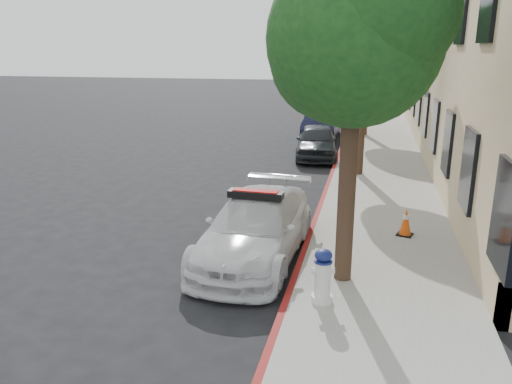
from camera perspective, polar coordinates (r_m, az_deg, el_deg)
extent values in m
plane|color=black|center=(11.55, -4.11, -4.79)|extent=(120.00, 120.00, 0.00)
cube|color=gray|center=(20.70, 13.86, 4.35)|extent=(3.20, 50.00, 0.15)
cube|color=maroon|center=(20.73, 9.60, 4.61)|extent=(0.12, 50.00, 0.15)
cylinder|color=black|center=(8.62, 10.35, 0.32)|extent=(0.30, 0.30, 3.30)
sphere|color=#123B16|center=(8.31, 11.22, 16.81)|extent=(2.80, 2.80, 2.80)
sphere|color=#123B16|center=(8.02, 14.32, 19.53)|extent=(2.24, 2.24, 2.24)
sphere|color=#123B16|center=(8.63, 8.79, 14.88)|extent=(2.10, 2.10, 2.10)
cylinder|color=black|center=(16.47, 11.87, 7.48)|extent=(0.30, 0.30, 3.19)
sphere|color=#123B16|center=(16.30, 12.36, 15.82)|extent=(2.60, 2.60, 2.60)
sphere|color=#123B16|center=(16.01, 13.92, 17.17)|extent=(2.08, 2.08, 2.08)
sphere|color=#123B16|center=(16.62, 11.07, 14.85)|extent=(1.95, 1.95, 1.95)
cylinder|color=black|center=(24.41, 12.43, 10.38)|extent=(0.30, 0.30, 3.41)
sphere|color=#123B16|center=(24.31, 12.80, 16.26)|extent=(3.00, 3.00, 3.00)
sphere|color=#123B16|center=(24.01, 13.85, 17.16)|extent=(2.40, 2.40, 2.40)
sphere|color=#123B16|center=(24.61, 11.92, 15.60)|extent=(2.25, 2.25, 2.25)
imported|color=silver|center=(10.04, -0.03, -4.11)|extent=(1.97, 4.47, 1.28)
cube|color=black|center=(9.82, -0.04, -0.29)|extent=(1.11, 0.33, 0.14)
cube|color=#A50A07|center=(9.81, -0.04, 0.05)|extent=(0.91, 0.26, 0.06)
imported|color=#21252A|center=(19.60, 6.94, 5.76)|extent=(1.91, 3.92, 1.29)
imported|color=black|center=(24.14, 7.55, 7.84)|extent=(1.53, 4.37, 1.44)
cylinder|color=silver|center=(8.33, 7.53, -11.95)|extent=(0.35, 0.35, 0.11)
cylinder|color=silver|center=(8.17, 7.62, -9.75)|extent=(0.26, 0.26, 0.60)
ellipsoid|color=navy|center=(8.01, 7.73, -7.18)|extent=(0.28, 0.28, 0.20)
cylinder|color=silver|center=(8.12, 7.66, -8.89)|extent=(0.39, 0.19, 0.11)
cylinder|color=silver|center=(8.12, 7.66, -8.89)|extent=(0.15, 0.22, 0.11)
cube|color=black|center=(11.50, 16.63, -4.67)|extent=(0.41, 0.41, 0.03)
cone|color=#EB4D0C|center=(11.40, 16.75, -3.21)|extent=(0.25, 0.25, 0.59)
cylinder|color=white|center=(11.37, 16.79, -2.73)|extent=(0.14, 0.14, 0.09)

